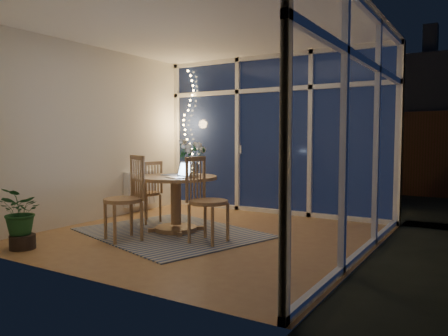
{
  "coord_description": "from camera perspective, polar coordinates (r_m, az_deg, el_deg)",
  "views": [
    {
      "loc": [
        3.07,
        -4.58,
        1.25
      ],
      "look_at": [
        0.11,
        0.25,
        0.85
      ],
      "focal_mm": 35.0,
      "sensor_mm": 36.0,
      "label": 1
    }
  ],
  "objects": [
    {
      "name": "dining_table",
      "position": [
        5.83,
        -6.3,
        -4.7
      ],
      "size": [
        1.36,
        1.36,
        0.74
      ],
      "primitive_type": "cylinder",
      "rotation": [
        0.0,
        0.0,
        -0.3
      ],
      "color": "olive",
      "rests_on": "floor"
    },
    {
      "name": "bowl",
      "position": [
        5.62,
        -4.06,
        -0.99
      ],
      "size": [
        0.19,
        0.19,
        0.04
      ],
      "primitive_type": "imported",
      "rotation": [
        0.0,
        0.0,
        -0.3
      ],
      "color": "silver",
      "rests_on": "dining_table"
    },
    {
      "name": "flower_vase",
      "position": [
        5.99,
        -4.28,
        0.13
      ],
      "size": [
        0.25,
        0.25,
        0.21
      ],
      "primitive_type": "imported",
      "rotation": [
        0.0,
        0.0,
        -0.3
      ],
      "color": "silver",
      "rests_on": "dining_table"
    },
    {
      "name": "radiator",
      "position": [
        7.47,
        -10.84,
        -2.6
      ],
      "size": [
        0.1,
        0.7,
        0.58
      ],
      "primitive_type": "cube",
      "color": "white",
      "rests_on": "wall_left"
    },
    {
      "name": "floor",
      "position": [
        5.65,
        -2.27,
        -8.78
      ],
      "size": [
        4.0,
        4.0,
        0.0
      ],
      "primitive_type": "plane",
      "color": "#996B43",
      "rests_on": "ground"
    },
    {
      "name": "wall_left",
      "position": [
        6.83,
        -16.42,
        4.26
      ],
      "size": [
        0.04,
        4.0,
        2.6
      ],
      "primitive_type": "cube",
      "color": "white",
      "rests_on": "floor"
    },
    {
      "name": "neighbour_roof",
      "position": [
        13.4,
        19.72,
        7.83
      ],
      "size": [
        7.0,
        3.0,
        2.2
      ],
      "primitive_type": "cube",
      "color": "#34373E",
      "rests_on": "ground"
    },
    {
      "name": "chair_front",
      "position": [
        5.4,
        -13.06,
        -3.82
      ],
      "size": [
        0.65,
        0.65,
        1.05
      ],
      "primitive_type": "cube",
      "rotation": [
        0.0,
        0.0,
        -0.44
      ],
      "color": "olive",
      "rests_on": "floor"
    },
    {
      "name": "rug",
      "position": [
        5.81,
        -6.89,
        -8.37
      ],
      "size": [
        2.66,
        2.37,
        0.01
      ],
      "primitive_type": "cube",
      "rotation": [
        0.0,
        0.0,
        -0.3
      ],
      "color": "beige",
      "rests_on": "floor"
    },
    {
      "name": "garden_fence",
      "position": [
        10.54,
        14.6,
        1.97
      ],
      "size": [
        11.0,
        0.08,
        1.8
      ],
      "primitive_type": "cube",
      "color": "#362413",
      "rests_on": "ground"
    },
    {
      "name": "chair_right",
      "position": [
        5.15,
        -2.03,
        -4.16
      ],
      "size": [
        0.49,
        0.49,
        1.04
      ],
      "primitive_type": "cube",
      "rotation": [
        0.0,
        0.0,
        1.56
      ],
      "color": "olive",
      "rests_on": "floor"
    },
    {
      "name": "chair_left",
      "position": [
        6.46,
        -10.18,
        -3.07
      ],
      "size": [
        0.47,
        0.47,
        0.92
      ],
      "primitive_type": "cube",
      "rotation": [
        0.0,
        0.0,
        -1.67
      ],
      "color": "olive",
      "rests_on": "floor"
    },
    {
      "name": "window_wall_right",
      "position": [
        4.71,
        17.98,
        4.42
      ],
      "size": [
        0.1,
        4.0,
        2.6
      ],
      "primitive_type": "cube",
      "color": "white",
      "rests_on": "floor"
    },
    {
      "name": "wall_right",
      "position": [
        4.7,
        18.45,
        4.41
      ],
      "size": [
        0.04,
        4.0,
        2.6
      ],
      "primitive_type": "cube",
      "color": "white",
      "rests_on": "floor"
    },
    {
      "name": "window_wall_back",
      "position": [
        7.22,
        6.41,
        4.37
      ],
      "size": [
        4.0,
        0.1,
        2.6
      ],
      "primitive_type": "cube",
      "color": "white",
      "rests_on": "floor"
    },
    {
      "name": "potted_plant",
      "position": [
        5.4,
        -24.91,
        -5.64
      ],
      "size": [
        0.58,
        0.52,
        0.76
      ],
      "primitive_type": "imported",
      "rotation": [
        0.0,
        0.0,
        -0.1
      ],
      "color": "#1B4D23",
      "rests_on": "floor"
    },
    {
      "name": "wall_front",
      "position": [
        4.01,
        -18.48,
        4.51
      ],
      "size": [
        4.0,
        0.04,
        2.6
      ],
      "primitive_type": "cube",
      "color": "white",
      "rests_on": "floor"
    },
    {
      "name": "laptop",
      "position": [
        5.51,
        -6.12,
        -0.15
      ],
      "size": [
        0.38,
        0.37,
        0.22
      ],
      "primitive_type": null,
      "rotation": [
        0.0,
        0.0,
        -0.44
      ],
      "color": "silver",
      "rests_on": "dining_table"
    },
    {
      "name": "ceiling",
      "position": [
        5.68,
        -2.34,
        17.76
      ],
      "size": [
        4.0,
        4.0,
        0.0
      ],
      "primitive_type": "plane",
      "color": "white",
      "rests_on": "wall_back"
    },
    {
      "name": "wall_back",
      "position": [
        7.26,
        6.55,
        4.37
      ],
      "size": [
        4.0,
        0.04,
        2.6
      ],
      "primitive_type": "cube",
      "color": "white",
      "rests_on": "floor"
    },
    {
      "name": "phone",
      "position": [
        5.62,
        -6.49,
        -1.15
      ],
      "size": [
        0.12,
        0.06,
        0.01
      ],
      "primitive_type": "cube",
      "rotation": [
        0.0,
        0.0,
        0.05
      ],
      "color": "black",
      "rests_on": "dining_table"
    },
    {
      "name": "garden_shrubs",
      "position": [
        8.9,
        5.64,
        -1.17
      ],
      "size": [
        0.9,
        0.9,
        0.9
      ],
      "primitive_type": "sphere",
      "color": "#163119",
      "rests_on": "ground"
    },
    {
      "name": "garden_patio",
      "position": [
        10.0,
        16.41,
        -3.69
      ],
      "size": [
        12.0,
        6.0,
        0.1
      ],
      "primitive_type": "cube",
      "color": "black",
      "rests_on": "ground"
    },
    {
      "name": "fairy_lights",
      "position": [
        8.0,
        -4.64,
        5.96
      ],
      "size": [
        0.24,
        0.1,
        1.85
      ],
      "primitive_type": null,
      "color": "#F7C063",
      "rests_on": "window_wall_back"
    },
    {
      "name": "newspapers",
      "position": [
        5.88,
        -6.45,
        -0.89
      ],
      "size": [
        0.38,
        0.32,
        0.02
      ],
      "primitive_type": "cube",
      "rotation": [
        0.0,
        0.0,
        -0.2
      ],
      "color": "silver",
      "rests_on": "dining_table"
    }
  ]
}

